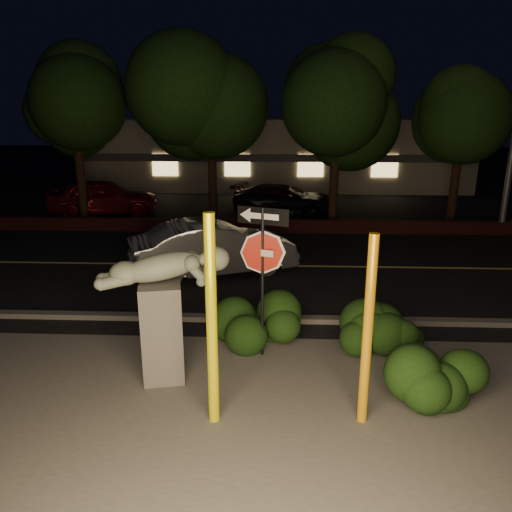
# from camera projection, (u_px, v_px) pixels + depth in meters

# --- Properties ---
(ground) EXTENTS (90.00, 90.00, 0.00)m
(ground) POSITION_uv_depth(u_px,v_px,m) (271.00, 241.00, 18.14)
(ground) COLOR black
(ground) RESTS_ON ground
(patio) EXTENTS (14.00, 6.00, 0.02)m
(patio) POSITION_uv_depth(u_px,v_px,m) (260.00, 426.00, 7.61)
(patio) COLOR #4C4944
(patio) RESTS_ON ground
(road) EXTENTS (80.00, 8.00, 0.01)m
(road) POSITION_uv_depth(u_px,v_px,m) (269.00, 266.00, 15.27)
(road) COLOR black
(road) RESTS_ON ground
(lane_marking) EXTENTS (80.00, 0.12, 0.00)m
(lane_marking) POSITION_uv_depth(u_px,v_px,m) (269.00, 265.00, 15.26)
(lane_marking) COLOR #CEB252
(lane_marking) RESTS_ON road
(curb) EXTENTS (80.00, 0.25, 0.12)m
(curb) POSITION_uv_depth(u_px,v_px,m) (266.00, 319.00, 11.33)
(curb) COLOR #4C4944
(curb) RESTS_ON ground
(brick_wall) EXTENTS (40.00, 0.35, 0.50)m
(brick_wall) POSITION_uv_depth(u_px,v_px,m) (271.00, 226.00, 19.31)
(brick_wall) COLOR #401514
(brick_wall) RESTS_ON ground
(parking_lot) EXTENTS (40.00, 12.00, 0.01)m
(parking_lot) POSITION_uv_depth(u_px,v_px,m) (273.00, 204.00, 24.83)
(parking_lot) COLOR black
(parking_lot) RESTS_ON ground
(building) EXTENTS (22.00, 10.20, 4.00)m
(building) POSITION_uv_depth(u_px,v_px,m) (275.00, 150.00, 31.90)
(building) COLOR gray
(building) RESTS_ON ground
(tree_far_a) EXTENTS (4.60, 4.60, 7.43)m
(tree_far_a) POSITION_uv_depth(u_px,v_px,m) (72.00, 89.00, 19.81)
(tree_far_a) COLOR black
(tree_far_a) RESTS_ON ground
(tree_far_b) EXTENTS (5.20, 5.20, 8.41)m
(tree_far_b) POSITION_uv_depth(u_px,v_px,m) (210.00, 70.00, 19.56)
(tree_far_b) COLOR black
(tree_far_b) RESTS_ON ground
(tree_far_c) EXTENTS (4.80, 4.80, 7.84)m
(tree_far_c) POSITION_uv_depth(u_px,v_px,m) (338.00, 80.00, 19.08)
(tree_far_c) COLOR black
(tree_far_c) RESTS_ON ground
(tree_far_d) EXTENTS (4.40, 4.40, 7.42)m
(tree_far_d) POSITION_uv_depth(u_px,v_px,m) (466.00, 87.00, 19.42)
(tree_far_d) COLOR black
(tree_far_d) RESTS_ON ground
(yellow_pole_left) EXTENTS (0.17, 0.17, 3.30)m
(yellow_pole_left) POSITION_uv_depth(u_px,v_px,m) (212.00, 323.00, 7.29)
(yellow_pole_left) COLOR yellow
(yellow_pole_left) RESTS_ON ground
(yellow_pole_right) EXTENTS (0.15, 0.15, 3.01)m
(yellow_pole_right) POSITION_uv_depth(u_px,v_px,m) (368.00, 333.00, 7.32)
(yellow_pole_right) COLOR #F1A513
(yellow_pole_right) RESTS_ON ground
(signpost) EXTENTS (0.95, 0.37, 2.95)m
(signpost) POSITION_uv_depth(u_px,v_px,m) (263.00, 253.00, 9.20)
(signpost) COLOR black
(signpost) RESTS_ON ground
(sculpture) EXTENTS (2.26, 1.02, 2.41)m
(sculpture) POSITION_uv_depth(u_px,v_px,m) (163.00, 301.00, 8.56)
(sculpture) COLOR #4C4944
(sculpture) RESTS_ON ground
(hedge_center) EXTENTS (2.36, 1.61, 1.12)m
(hedge_center) POSITION_uv_depth(u_px,v_px,m) (256.00, 320.00, 10.06)
(hedge_center) COLOR black
(hedge_center) RESTS_ON ground
(hedge_right) EXTENTS (2.08, 1.45, 1.24)m
(hedge_right) POSITION_uv_depth(u_px,v_px,m) (389.00, 327.00, 9.59)
(hedge_right) COLOR black
(hedge_right) RESTS_ON ground
(hedge_far_right) EXTENTS (1.81, 1.38, 1.12)m
(hedge_far_right) POSITION_uv_depth(u_px,v_px,m) (445.00, 380.00, 7.85)
(hedge_far_right) COLOR black
(hedge_far_right) RESTS_ON ground
(silver_sedan) EXTENTS (5.02, 3.36, 1.56)m
(silver_sedan) POSITION_uv_depth(u_px,v_px,m) (214.00, 248.00, 14.36)
(silver_sedan) COLOR #9D9EA2
(silver_sedan) RESTS_ON ground
(parked_car_red) EXTENTS (5.05, 2.87, 1.62)m
(parked_car_red) POSITION_uv_depth(u_px,v_px,m) (103.00, 197.00, 22.30)
(parked_car_red) COLOR maroon
(parked_car_red) RESTS_ON ground
(parked_car_darkred) EXTENTS (4.54, 3.11, 1.22)m
(parked_car_darkred) POSITION_uv_depth(u_px,v_px,m) (278.00, 199.00, 22.99)
(parked_car_darkred) COLOR #420C14
(parked_car_darkred) RESTS_ON ground
(parked_car_dark) EXTENTS (4.96, 2.94, 1.29)m
(parked_car_dark) POSITION_uv_depth(u_px,v_px,m) (286.00, 200.00, 22.46)
(parked_car_dark) COLOR black
(parked_car_dark) RESTS_ON ground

